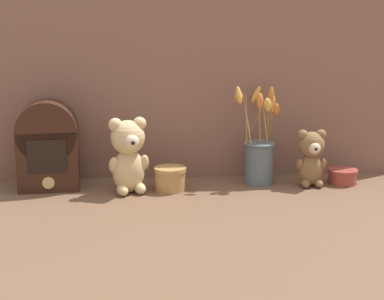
# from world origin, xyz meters

# --- Properties ---
(ground_plane) EXTENTS (4.00, 4.00, 0.00)m
(ground_plane) POSITION_xyz_m (0.00, 0.00, 0.00)
(ground_plane) COLOR brown
(backdrop_wall) EXTENTS (1.44, 0.02, 0.62)m
(backdrop_wall) POSITION_xyz_m (0.00, 0.17, 0.31)
(backdrop_wall) COLOR #845B4C
(backdrop_wall) RESTS_ON ground
(teddy_bear_large) EXTENTS (0.13, 0.12, 0.23)m
(teddy_bear_large) POSITION_xyz_m (-0.19, -0.01, 0.12)
(teddy_bear_large) COLOR #DBBC84
(teddy_bear_large) RESTS_ON ground
(teddy_bear_medium) EXTENTS (0.10, 0.09, 0.18)m
(teddy_bear_medium) POSITION_xyz_m (0.37, 0.02, 0.09)
(teddy_bear_medium) COLOR olive
(teddy_bear_medium) RESTS_ON ground
(flower_vase) EXTENTS (0.15, 0.14, 0.32)m
(flower_vase) POSITION_xyz_m (0.22, 0.06, 0.10)
(flower_vase) COLOR slate
(flower_vase) RESTS_ON ground
(vintage_radio) EXTENTS (0.19, 0.13, 0.27)m
(vintage_radio) POSITION_xyz_m (-0.44, 0.06, 0.14)
(vintage_radio) COLOR #381E14
(vintage_radio) RESTS_ON ground
(decorative_tin_tall) EXTENTS (0.10, 0.10, 0.07)m
(decorative_tin_tall) POSITION_xyz_m (-0.07, 0.01, 0.04)
(decorative_tin_tall) COLOR tan
(decorative_tin_tall) RESTS_ON ground
(decorative_tin_short) EXTENTS (0.09, 0.09, 0.05)m
(decorative_tin_short) POSITION_xyz_m (0.48, 0.04, 0.02)
(decorative_tin_short) COLOR #993D33
(decorative_tin_short) RESTS_ON ground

